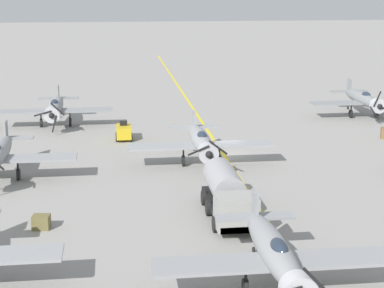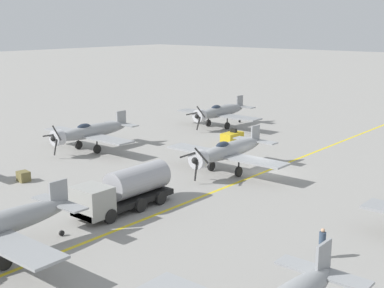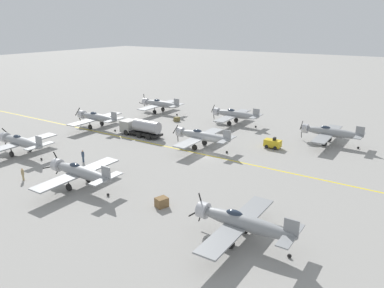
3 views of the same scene
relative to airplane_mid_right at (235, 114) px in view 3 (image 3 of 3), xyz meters
name	(u,v)px [view 3 (image 3 of 3)]	position (x,y,z in m)	size (l,w,h in m)	color
ground_plane	(205,155)	(-18.44, -4.35, -2.01)	(400.00, 400.00, 0.00)	gray
taxiway_stripe	(205,155)	(-18.44, -4.35, -2.01)	(0.30, 160.00, 0.01)	yellow
airplane_mid_right	(235,114)	(0.00, 0.00, 0.00)	(12.00, 9.98, 3.65)	gray
airplane_near_left	(242,222)	(-36.82, -19.31, 0.00)	(12.00, 9.98, 3.70)	gray
airplane_near_right	(330,132)	(-2.84, -18.75, 0.00)	(12.00, 9.98, 3.65)	gray
airplane_far_left	(21,142)	(-33.39, 18.87, 0.00)	(12.00, 9.98, 3.65)	gray
airplane_far_right	(160,104)	(-0.18, 18.23, 0.00)	(12.00, 9.98, 3.79)	#929497
airplane_far_center	(97,117)	(-16.48, 20.63, 0.00)	(12.00, 9.98, 3.65)	gray
airplane_mid_center	(202,136)	(-16.02, -2.29, 0.00)	(12.00, 9.98, 3.65)	#939699
airplane_mid_left	(80,172)	(-36.65, 2.21, 0.00)	(12.00, 9.98, 3.70)	gray
fuel_tanker	(141,128)	(-16.03, 10.21, -0.50)	(2.67, 8.00, 2.98)	black
tow_tractor	(273,143)	(-9.83, -11.75, -1.22)	(1.57, 2.60, 1.79)	gold
ground_crew_walking	(83,156)	(-30.60, 8.59, -1.03)	(0.39, 0.39, 1.80)	#334256
ground_crew_inspecting	(23,174)	(-39.20, 9.93, -1.12)	(0.36, 0.36, 1.64)	tan
supply_crate_by_tanker	(177,119)	(-4.27, 10.82, -1.58)	(1.04, 0.87, 0.87)	brown
supply_crate_mid_lane	(162,202)	(-35.31, -9.09, -1.49)	(1.26, 1.05, 1.05)	brown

